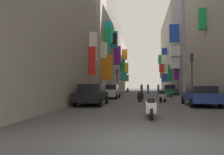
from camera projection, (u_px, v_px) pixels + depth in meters
ground_plane at (144, 94)px, 35.32m from camera, size 140.00×140.00×0.00m
building_left_mid_b at (81, 23)px, 28.33m from camera, size 7.34×4.39×18.87m
building_left_mid_c at (99, 49)px, 40.21m from camera, size 7.20×19.71×16.02m
building_left_far at (113, 67)px, 58.11m from camera, size 7.33×16.60×12.55m
building_right_mid_c at (196, 29)px, 34.60m from camera, size 7.35×11.33×20.36m
building_right_far at (178, 55)px, 52.20m from camera, size 7.22×24.31×17.24m
parked_car_silver at (110, 91)px, 24.73m from camera, size 1.90×4.40×1.50m
parked_car_blue at (200, 95)px, 15.70m from camera, size 1.97×4.47×1.39m
parked_car_green at (169, 90)px, 34.23m from camera, size 1.92×4.14×1.50m
parked_car_black at (92, 94)px, 16.30m from camera, size 1.94×4.20×1.53m
scooter_white at (151, 107)px, 9.91m from camera, size 0.45×2.00×1.13m
scooter_orange at (128, 90)px, 45.85m from camera, size 0.61×1.87×1.13m
scooter_silver at (163, 97)px, 19.38m from camera, size 0.78×1.70×1.13m
scooter_blue at (160, 93)px, 27.92m from camera, size 0.52×2.00×1.13m
scooter_green at (169, 93)px, 26.73m from camera, size 0.55×1.82×1.13m
scooter_black at (141, 96)px, 19.81m from camera, size 0.57×1.80×1.13m
pedestrian_crossing at (148, 88)px, 42.61m from camera, size 0.53×0.53×1.71m
pedestrian_near_left at (158, 89)px, 39.35m from camera, size 0.46×0.46×1.66m
pedestrian_near_right at (142, 89)px, 36.52m from camera, size 0.49×0.49×1.68m
traffic_light_near_corner at (192, 69)px, 21.86m from camera, size 0.26×0.34×4.53m
traffic_light_far_corner at (117, 77)px, 39.14m from camera, size 0.26×0.34×4.18m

